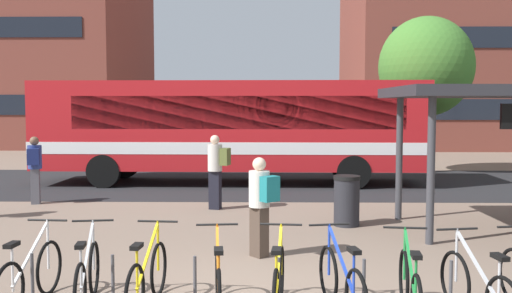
{
  "coord_description": "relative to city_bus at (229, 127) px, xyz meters",
  "views": [
    {
      "loc": [
        0.13,
        -6.85,
        2.45
      ],
      "look_at": [
        -0.06,
        4.82,
        1.62
      ],
      "focal_mm": 39.97,
      "sensor_mm": 36.0,
      "label": 1
    }
  ],
  "objects": [
    {
      "name": "bus_lane_asphalt",
      "position": [
        1.03,
        -0.0,
        -1.77
      ],
      "size": [
        80.0,
        7.2,
        0.01
      ],
      "primitive_type": "cube",
      "color": "#232326",
      "rests_on": "ground"
    },
    {
      "name": "city_bus",
      "position": [
        0.0,
        0.0,
        0.0
      ],
      "size": [
        12.07,
        2.81,
        3.2
      ],
      "rotation": [
        0.0,
        0.0,
        3.12
      ],
      "color": "red",
      "rests_on": "ground"
    },
    {
      "name": "parked_bicycle_white_0",
      "position": [
        -1.69,
        -11.23,
        -1.39
      ],
      "size": [
        0.52,
        1.72,
        0.99
      ],
      "rotation": [
        0.0,
        0.0,
        1.5
      ],
      "color": "black",
      "rests_on": "ground"
    },
    {
      "name": "parked_bicycle_silver_1",
      "position": [
        -0.98,
        -11.25,
        -1.39
      ],
      "size": [
        0.52,
        1.71,
        0.99
      ],
      "rotation": [
        0.0,
        0.0,
        1.71
      ],
      "color": "black",
      "rests_on": "ground"
    },
    {
      "name": "parked_bicycle_yellow_2",
      "position": [
        -0.25,
        -11.29,
        -1.39
      ],
      "size": [
        0.52,
        1.72,
        0.99
      ],
      "rotation": [
        0.0,
        0.0,
        1.5
      ],
      "color": "black",
      "rests_on": "ground"
    },
    {
      "name": "parked_bicycle_orange_3",
      "position": [
        0.61,
        -11.46,
        -1.39
      ],
      "size": [
        0.52,
        1.72,
        0.99
      ],
      "rotation": [
        0.0,
        0.0,
        1.67
      ],
      "color": "black",
      "rests_on": "ground"
    },
    {
      "name": "parked_bicycle_yellow_4",
      "position": [
        1.32,
        -11.45,
        -1.39
      ],
      "size": [
        0.52,
        1.72,
        0.99
      ],
      "rotation": [
        0.0,
        0.0,
        1.49
      ],
      "color": "black",
      "rests_on": "ground"
    },
    {
      "name": "parked_bicycle_blue_5",
      "position": [
        2.05,
        -11.44,
        -1.39
      ],
      "size": [
        0.54,
        1.7,
        0.99
      ],
      "rotation": [
        0.0,
        0.0,
        1.76
      ],
      "color": "black",
      "rests_on": "ground"
    },
    {
      "name": "parked_bicycle_green_6",
      "position": [
        2.8,
        -11.62,
        -1.39
      ],
      "size": [
        0.52,
        1.72,
        0.99
      ],
      "rotation": [
        0.0,
        0.0,
        1.46
      ],
      "color": "black",
      "rests_on": "ground"
    },
    {
      "name": "parked_bicycle_silver_7",
      "position": [
        3.54,
        -11.67,
        -1.39
      ],
      "size": [
        0.52,
        1.71,
        0.99
      ],
      "rotation": [
        0.0,
        0.0,
        1.74
      ],
      "color": "black",
      "rests_on": "ground"
    },
    {
      "name": "commuter_olive_pack_1",
      "position": [
        0.0,
        -4.59,
        -0.75
      ],
      "size": [
        0.59,
        0.44,
        1.76
      ],
      "rotation": [
        0.0,
        0.0,
        2.86
      ],
      "color": "black",
      "rests_on": "ground"
    },
    {
      "name": "commuter_teal_pack_2",
      "position": [
        1.09,
        -8.85,
        -0.84
      ],
      "size": [
        0.57,
        0.6,
        1.62
      ],
      "rotation": [
        0.0,
        0.0,
        2.28
      ],
      "color": "#47382D",
      "rests_on": "ground"
    },
    {
      "name": "commuter_navy_pack_3",
      "position": [
        -4.59,
        -3.94,
        -0.8
      ],
      "size": [
        0.43,
        0.58,
        1.69
      ],
      "rotation": [
        0.0,
        0.0,
        1.83
      ],
      "color": "#565660",
      "rests_on": "ground"
    },
    {
      "name": "trash_bin",
      "position": [
        2.83,
        -6.4,
        -1.26
      ],
      "size": [
        0.55,
        0.55,
        1.03
      ],
      "color": "#232328",
      "rests_on": "ground"
    },
    {
      "name": "street_tree_0",
      "position": [
        7.0,
        2.99,
        2.09
      ],
      "size": [
        3.41,
        3.41,
        5.68
      ],
      "color": "brown",
      "rests_on": "ground"
    }
  ]
}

